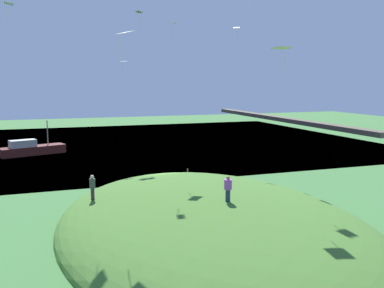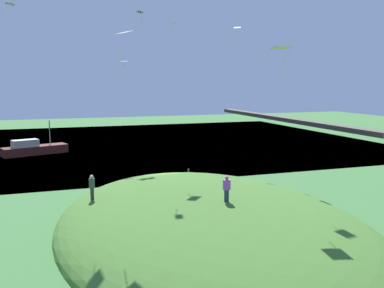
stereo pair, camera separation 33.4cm
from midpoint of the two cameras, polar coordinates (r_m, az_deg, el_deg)
ground_plane at (r=38.54m, az=-3.69°, el=-6.03°), size 160.00×160.00×0.00m
lake_water at (r=67.28m, az=-10.36°, el=-0.14°), size 54.76×80.00×0.40m
grass_hill at (r=28.61m, az=2.69°, el=-11.17°), size 28.51×19.78×4.57m
bridge_deck_far at (r=77.25m, az=12.28°, el=3.28°), size 49.28×1.80×0.70m
boat_on_lake at (r=60.09m, az=-20.33°, el=-0.61°), size 4.84×8.55×4.41m
person_with_child at (r=26.17m, az=5.03°, el=-5.61°), size 0.67×0.67×1.60m
person_near_shore at (r=30.18m, az=-12.95°, el=-5.26°), size 0.53×0.53×1.76m
kite_1 at (r=27.11m, az=12.20°, el=12.38°), size 0.81×1.14×1.54m
kite_2 at (r=41.54m, az=-23.00°, el=16.81°), size 1.14×0.86×1.75m
kite_4 at (r=43.18m, az=-8.82°, el=10.77°), size 0.78×0.89×1.27m
kite_6 at (r=35.43m, az=-2.23°, el=15.81°), size 1.19×1.19×1.66m
kite_9 at (r=43.19m, az=6.35°, el=15.14°), size 0.74×0.79×1.15m
kite_11 at (r=25.49m, az=-8.77°, el=14.35°), size 1.28×1.09×1.93m
kite_12 at (r=45.31m, az=-6.74°, el=17.03°), size 0.97×0.79×1.74m
mooring_post at (r=41.50m, az=-0.26°, el=-4.14°), size 0.14×0.14×1.18m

